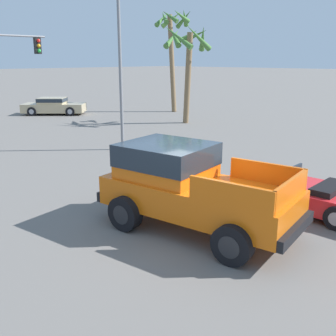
# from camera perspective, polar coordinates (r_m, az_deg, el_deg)

# --- Properties ---
(ground_plane) EXTENTS (320.00, 320.00, 0.00)m
(ground_plane) POSITION_cam_1_polar(r_m,az_deg,el_deg) (9.84, 1.97, -8.19)
(ground_plane) COLOR slate
(orange_pickup_truck) EXTENTS (2.87, 5.05, 2.00)m
(orange_pickup_truck) POSITION_cam_1_polar(r_m,az_deg,el_deg) (9.35, 2.73, -2.16)
(orange_pickup_truck) COLOR orange
(orange_pickup_truck) RESTS_ON ground_plane
(red_convertible_car) EXTENTS (1.97, 4.07, 1.05)m
(red_convertible_car) POSITION_cam_1_polar(r_m,az_deg,el_deg) (11.37, 19.04, -3.52)
(red_convertible_car) COLOR red
(red_convertible_car) RESTS_ON ground_plane
(parked_car_tan) EXTENTS (4.41, 4.44, 1.22)m
(parked_car_tan) POSITION_cam_1_polar(r_m,az_deg,el_deg) (30.51, -16.26, 8.66)
(parked_car_tan) COLOR tan
(parked_car_tan) RESTS_ON ground_plane
(traffic_light_main) EXTENTS (4.00, 0.38, 5.43)m
(traffic_light_main) POSITION_cam_1_polar(r_m,az_deg,el_deg) (23.70, -22.39, 14.09)
(traffic_light_main) COLOR slate
(traffic_light_main) RESTS_ON ground_plane
(street_lamp_post) EXTENTS (0.90, 0.24, 8.27)m
(street_lamp_post) POSITION_cam_1_polar(r_m,az_deg,el_deg) (17.53, -7.09, 18.58)
(street_lamp_post) COLOR slate
(street_lamp_post) RESTS_ON ground_plane
(palm_tree_tall) EXTENTS (2.50, 2.58, 7.52)m
(palm_tree_tall) POSITION_cam_1_polar(r_m,az_deg,el_deg) (30.85, 0.74, 18.62)
(palm_tree_tall) COLOR brown
(palm_tree_tall) RESTS_ON ground_plane
(palm_tree_short) EXTENTS (2.84, 2.78, 5.95)m
(palm_tree_short) POSITION_cam_1_polar(r_m,az_deg,el_deg) (25.06, 2.82, 16.76)
(palm_tree_short) COLOR brown
(palm_tree_short) RESTS_ON ground_plane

